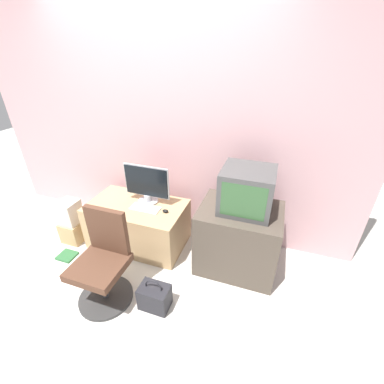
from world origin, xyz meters
TOP-DOWN VIEW (x-y plane):
  - ground_plane at (0.00, 0.00)m, footprint 12.00×12.00m
  - wall_back at (0.00, 1.32)m, footprint 4.40×0.05m
  - desk at (-0.11, 0.86)m, footprint 1.06×0.62m
  - side_stand at (1.02, 0.87)m, footprint 0.78×0.60m
  - main_monitor at (-0.01, 0.96)m, footprint 0.52×0.22m
  - keyboard at (0.02, 0.82)m, footprint 0.32×0.13m
  - mouse at (0.26, 0.83)m, footprint 0.06×0.04m
  - crt_tv at (1.05, 0.89)m, footprint 0.46×0.44m
  - office_chair at (-0.01, 0.10)m, footprint 0.48×0.48m
  - cardboard_box_lower at (-0.86, 0.65)m, footprint 0.24×0.26m
  - cardboard_box_upper at (-0.86, 0.65)m, footprint 0.20×0.21m
  - handbag at (0.45, 0.13)m, footprint 0.26×0.18m
  - book at (-0.75, 0.36)m, footprint 0.19×0.17m

SIDE VIEW (x-z plane):
  - ground_plane at x=0.00m, z-range 0.00..0.00m
  - book at x=-0.75m, z-range 0.00..0.02m
  - handbag at x=0.45m, z-range -0.04..0.28m
  - cardboard_box_lower at x=-0.86m, z-range 0.00..0.25m
  - desk at x=-0.11m, z-range 0.00..0.51m
  - side_stand at x=1.02m, z-range 0.00..0.69m
  - office_chair at x=-0.01m, z-range -0.06..0.80m
  - cardboard_box_upper at x=-0.86m, z-range 0.25..0.52m
  - keyboard at x=0.02m, z-range 0.51..0.53m
  - mouse at x=0.26m, z-range 0.51..0.55m
  - main_monitor at x=-0.01m, z-range 0.51..0.94m
  - crt_tv at x=1.05m, z-range 0.69..1.10m
  - wall_back at x=0.00m, z-range 0.00..2.60m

